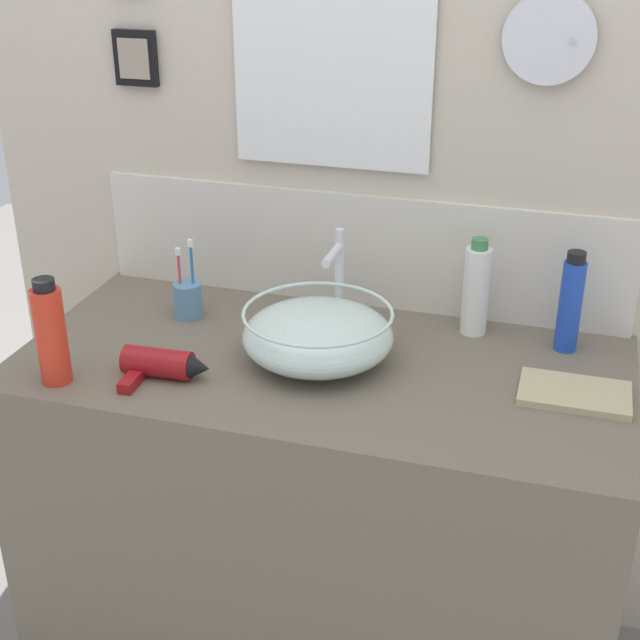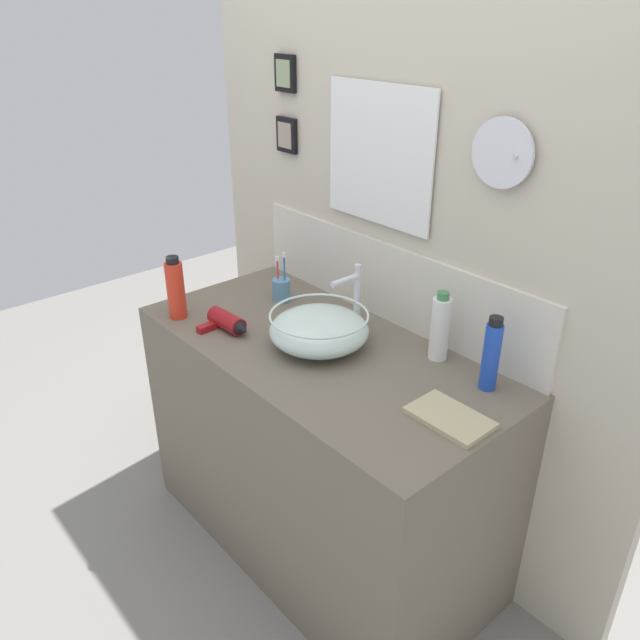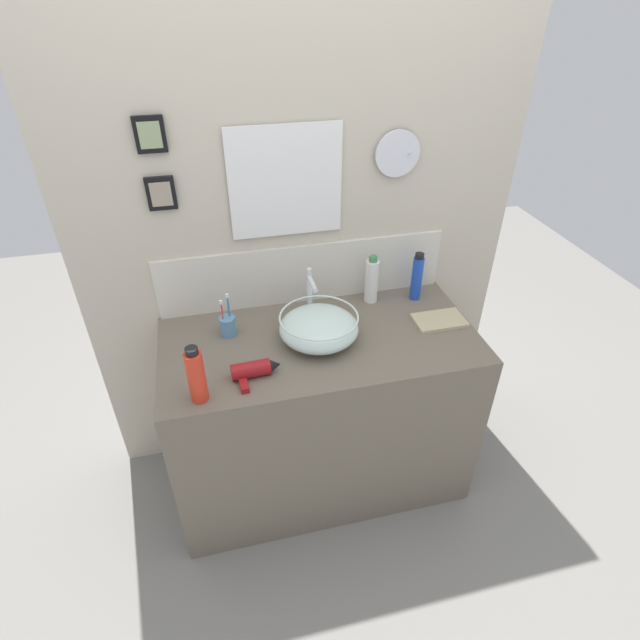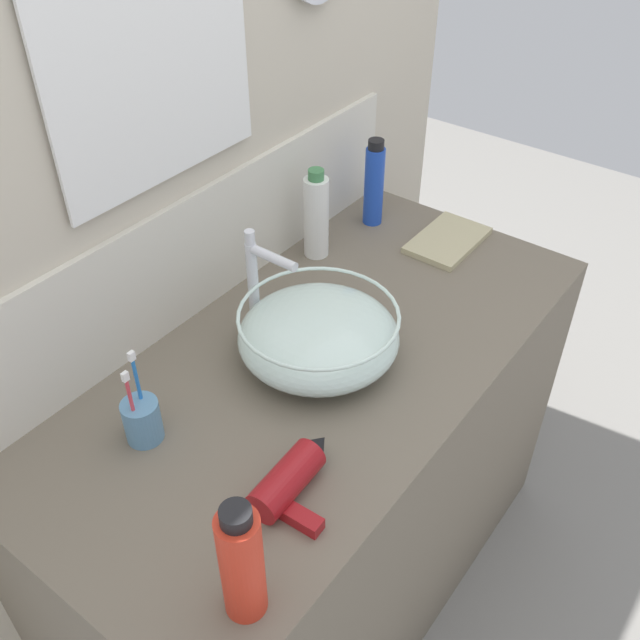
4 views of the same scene
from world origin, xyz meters
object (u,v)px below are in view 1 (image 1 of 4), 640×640
(toothbrush_cup, at_px, (188,299))
(hand_towel, at_px, (575,393))
(hair_drier, at_px, (163,365))
(shampoo_bottle, at_px, (51,334))
(soap_dispenser, at_px, (476,289))
(lotion_bottle, at_px, (570,303))
(glass_bowl_sink, at_px, (318,334))
(faucet, at_px, (338,274))

(toothbrush_cup, relative_size, hand_towel, 0.88)
(hair_drier, height_order, toothbrush_cup, toothbrush_cup)
(shampoo_bottle, bearing_deg, soap_dispenser, 30.89)
(shampoo_bottle, distance_m, lotion_bottle, 1.12)
(lotion_bottle, height_order, hand_towel, lotion_bottle)
(glass_bowl_sink, height_order, hair_drier, glass_bowl_sink)
(shampoo_bottle, bearing_deg, glass_bowl_sink, 26.22)
(hair_drier, xyz_separation_m, shampoo_bottle, (-0.21, -0.08, 0.08))
(hand_towel, bearing_deg, hair_drier, -168.79)
(toothbrush_cup, bearing_deg, hair_drier, -75.96)
(soap_dispenser, bearing_deg, lotion_bottle, -7.37)
(faucet, height_order, hand_towel, faucet)
(toothbrush_cup, bearing_deg, glass_bowl_sink, -18.56)
(hair_drier, relative_size, shampoo_bottle, 0.83)
(hair_drier, distance_m, lotion_bottle, 0.90)
(faucet, xyz_separation_m, lotion_bottle, (0.52, 0.05, -0.03))
(faucet, relative_size, hair_drier, 1.27)
(toothbrush_cup, xyz_separation_m, soap_dispenser, (0.68, 0.11, 0.06))
(glass_bowl_sink, relative_size, faucet, 1.34)
(faucet, xyz_separation_m, hand_towel, (0.55, -0.16, -0.14))
(faucet, relative_size, lotion_bottle, 1.05)
(soap_dispenser, bearing_deg, faucet, -165.09)
(glass_bowl_sink, relative_size, hair_drier, 1.71)
(soap_dispenser, height_order, hand_towel, soap_dispenser)
(faucet, distance_m, toothbrush_cup, 0.38)
(faucet, distance_m, hand_towel, 0.59)
(glass_bowl_sink, xyz_separation_m, hair_drier, (-0.29, -0.17, -0.03))
(soap_dispenser, bearing_deg, hand_towel, -44.79)
(soap_dispenser, bearing_deg, shampoo_bottle, -149.11)
(shampoo_bottle, height_order, hand_towel, shampoo_bottle)
(soap_dispenser, xyz_separation_m, hand_towel, (0.24, -0.24, -0.10))
(faucet, bearing_deg, shampoo_bottle, -141.29)
(hair_drier, relative_size, toothbrush_cup, 0.98)
(hair_drier, xyz_separation_m, hand_towel, (0.85, 0.17, -0.02))
(glass_bowl_sink, xyz_separation_m, faucet, (0.00, 0.16, 0.08))
(lotion_bottle, bearing_deg, soap_dispenser, 172.63)
(faucet, bearing_deg, soap_dispenser, 14.91)
(toothbrush_cup, relative_size, soap_dispenser, 0.85)
(soap_dispenser, bearing_deg, toothbrush_cup, -170.41)
(glass_bowl_sink, distance_m, lotion_bottle, 0.56)
(glass_bowl_sink, xyz_separation_m, hand_towel, (0.55, -0.00, -0.06))
(faucet, bearing_deg, hand_towel, -16.01)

